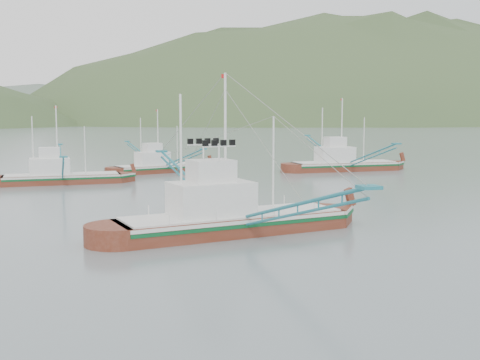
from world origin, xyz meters
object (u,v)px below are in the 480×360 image
object	(u,v)px
main_boat	(230,204)
bg_boat_left	(60,172)
bg_boat_right	(343,160)
bg_boat_far	(160,159)

from	to	relation	value
main_boat	bg_boat_left	size ratio (longest dim) A/B	1.19
bg_boat_right	bg_boat_far	size ratio (longest dim) A/B	1.22
bg_boat_left	bg_boat_right	size ratio (longest dim) A/B	0.88
bg_boat_right	bg_boat_far	bearing A→B (deg)	168.66
main_boat	bg_boat_right	bearing A→B (deg)	44.24
bg_boat_right	bg_boat_far	xyz separation A→B (m)	(-24.79, 4.50, 0.29)
main_boat	bg_boat_far	distance (m)	42.37
main_boat	bg_boat_right	size ratio (longest dim) A/B	1.05
main_boat	bg_boat_left	world-z (taller)	main_boat
bg_boat_left	bg_boat_right	world-z (taller)	bg_boat_right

